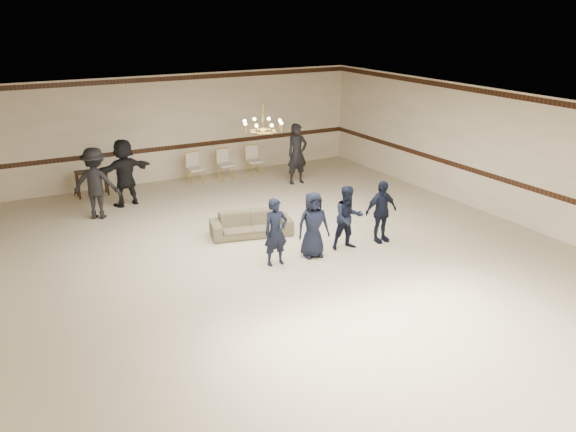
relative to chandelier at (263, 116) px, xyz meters
name	(u,v)px	position (x,y,z in m)	size (l,w,h in m)	color
room	(285,184)	(0.00, -1.00, -1.28)	(12.01, 14.01, 3.21)	beige
chair_rail	(177,147)	(0.00, 5.99, -1.88)	(12.00, 0.02, 0.14)	#371B10
crown_molding	(173,78)	(0.00, 5.99, 0.21)	(12.00, 0.02, 0.14)	#371B10
chandelier	(263,116)	(0.00, 0.00, 0.00)	(0.94, 0.94, 0.89)	#B18D38
boy_a	(276,232)	(-0.40, -1.34, -2.15)	(0.53, 0.35, 1.44)	black
boy_b	(313,225)	(0.50, -1.34, -2.15)	(0.70, 0.46, 1.44)	black
boy_c	(348,218)	(1.40, -1.34, -2.15)	(0.70, 0.55, 1.44)	black
boy_d	(381,212)	(2.30, -1.34, -2.15)	(0.84, 0.35, 1.44)	black
settee	(251,224)	(-0.13, 0.44, -2.60)	(1.90, 0.74, 0.55)	brown
adult_left	(96,183)	(-3.02, 3.43, -1.96)	(1.18, 0.68, 1.83)	black
adult_mid	(124,172)	(-2.12, 4.13, -1.96)	(1.69, 0.54, 1.83)	black
adult_right	(297,154)	(2.98, 3.73, -1.96)	(0.67, 0.44, 1.83)	black
banquet_chair_left	(195,169)	(0.25, 5.20, -2.41)	(0.45, 0.45, 0.93)	beige
banquet_chair_mid	(225,165)	(1.25, 5.20, -2.41)	(0.45, 0.45, 0.93)	beige
banquet_chair_right	(254,161)	(2.25, 5.20, -2.41)	(0.45, 0.45, 0.93)	beige
console_table	(92,183)	(-2.75, 5.40, -2.50)	(0.88, 0.37, 0.74)	black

